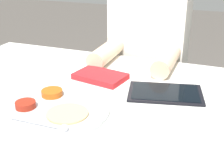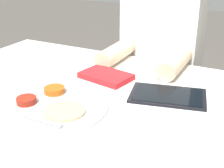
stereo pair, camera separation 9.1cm
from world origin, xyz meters
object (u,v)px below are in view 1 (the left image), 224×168
at_px(thali_tray, 52,109).
at_px(red_notebook, 100,77).
at_px(person_diner, 147,84).
at_px(tablet_device, 165,93).

relative_size(thali_tray, red_notebook, 1.69).
xyz_separation_m(thali_tray, red_notebook, (0.04, 0.27, 0.00)).
bearing_deg(red_notebook, person_diner, 79.69).
relative_size(thali_tray, person_diner, 0.26).
distance_m(thali_tray, tablet_device, 0.35).
bearing_deg(red_notebook, thali_tray, -97.67).
bearing_deg(red_notebook, tablet_device, -9.92).
height_order(thali_tray, person_diner, person_diner).
bearing_deg(person_diner, tablet_device, -69.00).
xyz_separation_m(thali_tray, tablet_device, (0.27, 0.22, -0.00)).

